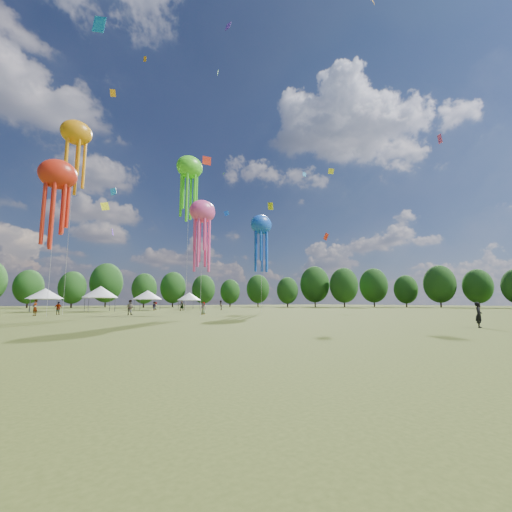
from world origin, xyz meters
TOP-DOWN VIEW (x-y plane):
  - ground at (0.00, 0.00)m, footprint 300.00×300.00m
  - observer_main at (7.52, -1.68)m, footprint 0.68×0.56m
  - spectator_near at (-5.18, 32.14)m, footprint 1.15×1.13m
  - spectators_far at (4.81, 46.51)m, footprint 32.60×30.62m
  - festival_tents at (-5.38, 55.00)m, footprint 41.25×12.08m
  - show_kites at (-0.30, 37.51)m, footprint 32.24×24.66m
  - small_kites at (-0.22, 43.29)m, footprint 74.75×61.69m
  - treeline at (-3.87, 62.51)m, footprint 201.57×95.24m

SIDE VIEW (x-z plane):
  - ground at x=0.00m, z-range 0.00..0.00m
  - observer_main at x=7.52m, z-range 0.00..1.61m
  - spectators_far at x=4.81m, z-range -0.06..1.84m
  - spectator_near at x=-5.18m, z-range 0.00..1.86m
  - festival_tents at x=-5.38m, z-range 0.91..5.21m
  - treeline at x=-3.87m, z-range -0.17..13.26m
  - show_kites at x=-0.30m, z-range 4.42..33.11m
  - small_kites at x=-0.22m, z-range 9.70..52.59m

